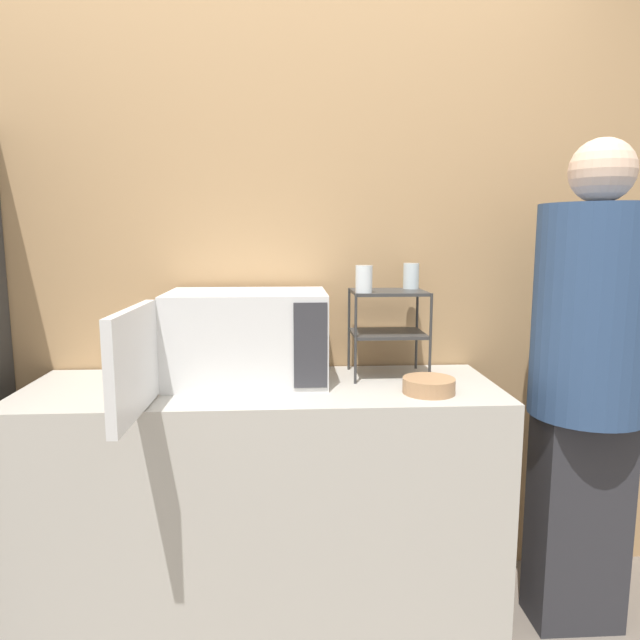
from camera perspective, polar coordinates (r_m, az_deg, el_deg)
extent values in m
cube|color=tan|center=(2.30, -5.66, 5.41)|extent=(8.00, 0.06, 2.60)
cube|color=#B7B2A8|center=(2.21, -5.65, -17.81)|extent=(1.67, 0.57, 0.89)
cube|color=silver|center=(2.09, -7.25, -1.65)|extent=(0.57, 0.36, 0.33)
cube|color=#B7B2A8|center=(1.92, -9.46, -2.59)|extent=(0.41, 0.01, 0.28)
cube|color=#333338|center=(1.91, -0.96, -2.57)|extent=(0.11, 0.01, 0.29)
cube|color=silver|center=(1.75, -18.14, -4.02)|extent=(0.04, 0.44, 0.32)
cylinder|color=#333333|center=(2.03, 3.58, -1.93)|extent=(0.01, 0.01, 0.33)
cylinder|color=#333333|center=(2.08, 10.99, -1.82)|extent=(0.01, 0.01, 0.33)
cylinder|color=#333333|center=(2.25, 2.91, -0.92)|extent=(0.01, 0.01, 0.33)
cylinder|color=#333333|center=(2.29, 9.65, -0.84)|extent=(0.01, 0.01, 0.33)
cube|color=#333333|center=(2.16, 6.80, -1.36)|extent=(0.27, 0.22, 0.01)
cube|color=#333333|center=(2.14, 6.87, 2.78)|extent=(0.27, 0.22, 0.01)
cylinder|color=silver|center=(2.05, 4.41, 4.11)|extent=(0.06, 0.06, 0.10)
cylinder|color=silver|center=(2.22, 9.09, 4.38)|extent=(0.06, 0.06, 0.10)
cylinder|color=#AD7F56|center=(1.98, 10.81, -7.07)|extent=(0.10, 0.10, 0.01)
cylinder|color=#AD7F56|center=(1.97, 10.83, -6.46)|extent=(0.18, 0.18, 0.05)
cube|color=#2D2D33|center=(2.39, 24.33, -17.74)|extent=(0.31, 0.20, 0.80)
cylinder|color=navy|center=(2.17, 25.57, 0.73)|extent=(0.39, 0.39, 0.73)
sphere|color=beige|center=(2.16, 26.40, 13.24)|extent=(0.21, 0.21, 0.21)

